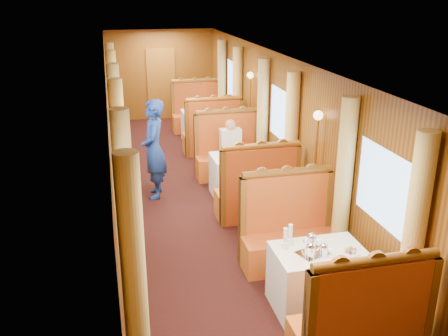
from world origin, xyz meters
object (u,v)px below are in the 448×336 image
object	(u,v)px
teapot_left	(311,252)
table_far	(204,126)
banquette_far_fwd	(213,135)
rose_vase_far	(204,104)
table_near	(318,279)
rose_vase_mid	(242,146)
tea_tray	(312,253)
banquette_mid_aft	(228,155)
banquette_mid_fwd	(257,194)
steward	(154,149)
passenger	(231,144)
teapot_back	(311,242)
banquette_far_aft	(197,114)
teapot_right	(323,251)
table_mid	(241,175)
fruit_plate	(350,251)
banquette_near_aft	(288,236)
banquette_near_fwd	(359,330)

from	to	relation	value
teapot_left	table_far	bearing A→B (deg)	98.51
banquette_far_fwd	teapot_left	bearing A→B (deg)	-91.62
rose_vase_far	teapot_left	bearing A→B (deg)	-91.36
table_near	rose_vase_mid	size ratio (longest dim) A/B	2.92
tea_tray	banquette_mid_aft	bearing A→B (deg)	88.57
banquette_mid_fwd	banquette_mid_aft	xyz separation A→B (m)	(0.00, 2.03, 0.00)
teapot_left	steward	xyz separation A→B (m)	(-1.35, 3.92, 0.07)
rose_vase_mid	passenger	bearing A→B (deg)	91.61
teapot_left	teapot_back	distance (m)	0.23
banquette_far_aft	teapot_right	xyz separation A→B (m)	(-0.02, -8.14, 0.39)
banquette_mid_fwd	teapot_right	bearing A→B (deg)	-90.41
banquette_mid_aft	rose_vase_mid	xyz separation A→B (m)	(0.02, -0.98, 0.50)
banquette_far_fwd	teapot_left	xyz separation A→B (m)	(-0.17, -6.11, 0.40)
table_mid	fruit_plate	size ratio (longest dim) A/B	5.01
fruit_plate	rose_vase_far	bearing A→B (deg)	92.52
table_far	banquette_far_aft	size ratio (longest dim) A/B	0.78
banquette_far_aft	table_far	bearing A→B (deg)	-90.00
table_mid	passenger	xyz separation A→B (m)	(-0.00, 0.78, 0.37)
teapot_left	passenger	world-z (taller)	passenger
rose_vase_mid	passenger	distance (m)	0.77
rose_vase_far	passenger	world-z (taller)	passenger
banquette_mid_aft	passenger	size ratio (longest dim) A/B	1.76
teapot_right	teapot_back	world-z (taller)	teapot_back
tea_tray	banquette_far_fwd	bearing A→B (deg)	88.92
banquette_mid_aft	teapot_back	distance (m)	4.45
table_mid	passenger	distance (m)	0.86
table_far	passenger	distance (m)	2.74
rose_vase_far	steward	bearing A→B (deg)	-115.13
banquette_near_aft	teapot_left	distance (m)	1.22
banquette_far_aft	rose_vase_far	size ratio (longest dim) A/B	3.72
table_near	fruit_plate	distance (m)	0.52
table_far	banquette_mid_fwd	bearing A→B (deg)	-90.00
banquette_near_fwd	tea_tray	bearing A→B (deg)	96.76
table_near	banquette_mid_fwd	world-z (taller)	banquette_mid_fwd
teapot_right	fruit_plate	size ratio (longest dim) A/B	0.75
teapot_back	banquette_mid_fwd	bearing A→B (deg)	105.82
banquette_near_aft	fruit_plate	bearing A→B (deg)	-74.72
table_mid	banquette_mid_aft	size ratio (longest dim) A/B	0.78
table_near	banquette_near_fwd	xyz separation A→B (m)	(0.00, -1.01, 0.05)
teapot_right	passenger	xyz separation A→B (m)	(0.02, 4.41, -0.07)
table_far	teapot_back	world-z (taller)	teapot_back
banquette_near_fwd	rose_vase_mid	xyz separation A→B (m)	(0.02, 4.55, 0.50)
table_mid	rose_vase_mid	xyz separation A→B (m)	(0.02, 0.03, 0.55)
banquette_near_fwd	teapot_back	distance (m)	1.17
banquette_far_aft	tea_tray	world-z (taller)	banquette_far_aft
fruit_plate	teapot_back	bearing A→B (deg)	151.07
table_far	teapot_right	distance (m)	7.14
rose_vase_far	table_mid	bearing A→B (deg)	-89.96
table_mid	teapot_left	world-z (taller)	teapot_left
banquette_far_fwd	teapot_right	world-z (taller)	banquette_far_fwd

